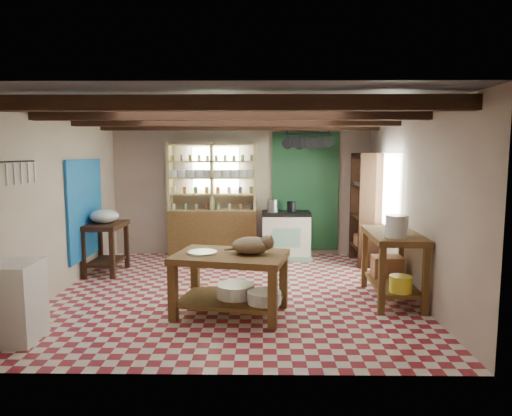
{
  "coord_description": "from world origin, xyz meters",
  "views": [
    {
      "loc": [
        0.4,
        -6.42,
        1.99
      ],
      "look_at": [
        0.32,
        0.3,
        1.19
      ],
      "focal_mm": 32.0,
      "sensor_mm": 36.0,
      "label": 1
    }
  ],
  "objects_px": {
    "work_table": "(231,284)",
    "prep_table": "(106,248)",
    "stove": "(286,235)",
    "right_counter": "(392,266)",
    "cat": "(251,245)",
    "white_cabinet": "(15,302)"
  },
  "relations": [
    {
      "from": "stove",
      "to": "right_counter",
      "type": "height_order",
      "value": "right_counter"
    },
    {
      "from": "stove",
      "to": "prep_table",
      "type": "relative_size",
      "value": 1.08
    },
    {
      "from": "prep_table",
      "to": "cat",
      "type": "relative_size",
      "value": 1.81
    },
    {
      "from": "stove",
      "to": "white_cabinet",
      "type": "bearing_deg",
      "value": -128.04
    },
    {
      "from": "prep_table",
      "to": "white_cabinet",
      "type": "distance_m",
      "value": 2.77
    },
    {
      "from": "stove",
      "to": "cat",
      "type": "height_order",
      "value": "cat"
    },
    {
      "from": "work_table",
      "to": "stove",
      "type": "height_order",
      "value": "stove"
    },
    {
      "from": "work_table",
      "to": "white_cabinet",
      "type": "relative_size",
      "value": 1.59
    },
    {
      "from": "work_table",
      "to": "cat",
      "type": "xyz_separation_m",
      "value": [
        0.25,
        -0.0,
        0.49
      ]
    },
    {
      "from": "work_table",
      "to": "right_counter",
      "type": "height_order",
      "value": "right_counter"
    },
    {
      "from": "work_table",
      "to": "stove",
      "type": "distance_m",
      "value": 3.18
    },
    {
      "from": "stove",
      "to": "prep_table",
      "type": "height_order",
      "value": "stove"
    },
    {
      "from": "stove",
      "to": "cat",
      "type": "distance_m",
      "value": 3.16
    },
    {
      "from": "prep_table",
      "to": "cat",
      "type": "distance_m",
      "value": 3.16
    },
    {
      "from": "stove",
      "to": "white_cabinet",
      "type": "distance_m",
      "value": 4.98
    },
    {
      "from": "work_table",
      "to": "white_cabinet",
      "type": "height_order",
      "value": "white_cabinet"
    },
    {
      "from": "work_table",
      "to": "white_cabinet",
      "type": "bearing_deg",
      "value": -147.19
    },
    {
      "from": "white_cabinet",
      "to": "cat",
      "type": "height_order",
      "value": "cat"
    },
    {
      "from": "work_table",
      "to": "prep_table",
      "type": "height_order",
      "value": "prep_table"
    },
    {
      "from": "work_table",
      "to": "prep_table",
      "type": "xyz_separation_m",
      "value": [
        -2.21,
        1.92,
        0.04
      ]
    },
    {
      "from": "work_table",
      "to": "stove",
      "type": "xyz_separation_m",
      "value": [
        0.85,
        3.07,
        0.06
      ]
    },
    {
      "from": "work_table",
      "to": "cat",
      "type": "relative_size",
      "value": 2.88
    }
  ]
}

